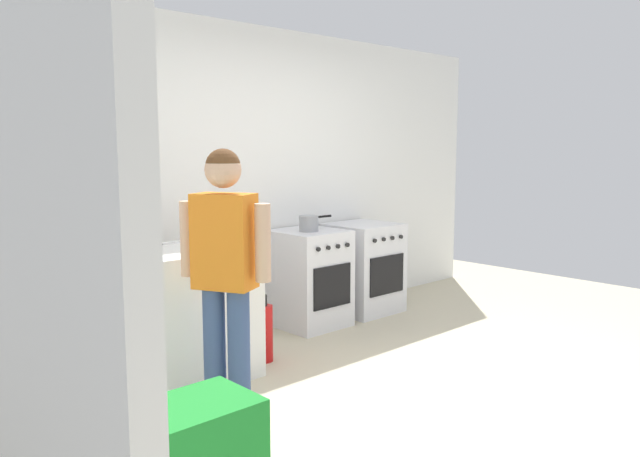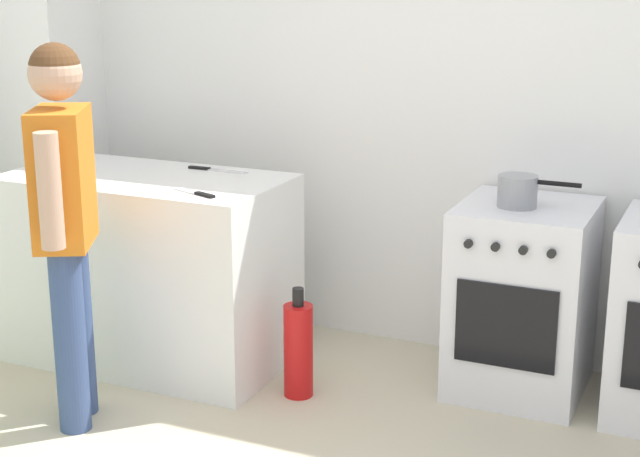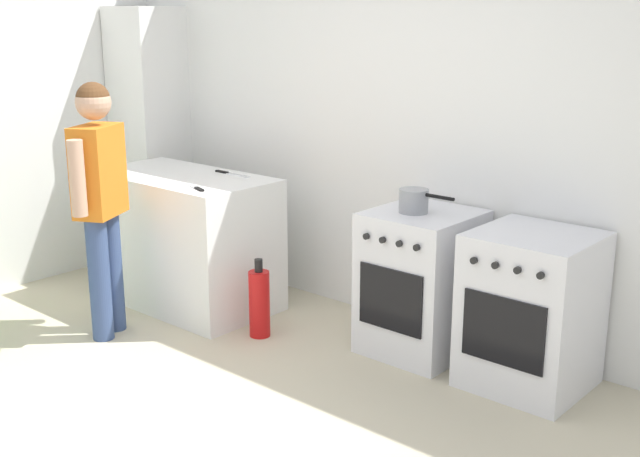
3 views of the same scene
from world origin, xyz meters
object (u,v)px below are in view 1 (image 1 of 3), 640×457
pot (309,223)px  person (225,261)px  fire_extinguisher (264,332)px  knife_utility (222,249)px  oven_left (308,278)px  recycling_crate_upper (192,437)px  oven_right (363,267)px  knife_chef (166,244)px

pot → person: 1.88m
pot → fire_extinguisher: size_ratio=0.70×
knife_utility → person: (-0.31, -0.49, 0.02)m
oven_left → fire_extinguisher: oven_left is taller
pot → recycling_crate_upper: 3.04m
oven_right → recycling_crate_upper: 3.63m
oven_left → fire_extinguisher: bearing=-151.2°
oven_right → fire_extinguisher: (-1.57, -0.48, -0.21)m
pot → knife_utility: 1.37m
pot → recycling_crate_upper: pot is taller
person → recycling_crate_upper: 1.25m
knife_utility → fire_extinguisher: size_ratio=0.49×
oven_right → knife_utility: (-2.00, -0.59, 0.48)m
fire_extinguisher → recycling_crate_upper: 2.10m
person → oven_right: bearing=25.0°
fire_extinguisher → recycling_crate_upper: size_ratio=0.96×
knife_chef → fire_extinguisher: size_ratio=0.62×
oven_right → knife_utility: knife_utility is taller
knife_utility → oven_right: bearing=16.3°
knife_utility → recycling_crate_upper: (-1.07, -1.35, -0.48)m
recycling_crate_upper → knife_chef: bearing=63.3°
oven_left → recycling_crate_upper: oven_left is taller
oven_left → pot: size_ratio=2.44×
oven_right → pot: (-0.74, -0.05, 0.49)m
knife_utility → fire_extinguisher: 0.82m
recycling_crate_upper → pot: bearing=39.0°
oven_left → fire_extinguisher: size_ratio=1.70×
knife_chef → pot: bearing=3.8°
pot → oven_left: bearing=53.3°
knife_chef → person: (-0.14, -0.93, 0.02)m
fire_extinguisher → oven_right: bearing=16.9°
oven_right → recycling_crate_upper: oven_right is taller
oven_left → pot: (-0.04, -0.05, 0.49)m
fire_extinguisher → knife_chef: bearing=150.4°
oven_right → pot: pot is taller
pot → knife_chef: pot is taller
oven_left → oven_right: same height
oven_right → recycling_crate_upper: bearing=-147.8°
person → oven_left: bearing=33.8°
pot → knife_chef: bearing=-176.2°
knife_utility → fire_extinguisher: bearing=14.2°
pot → knife_chef: 1.43m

